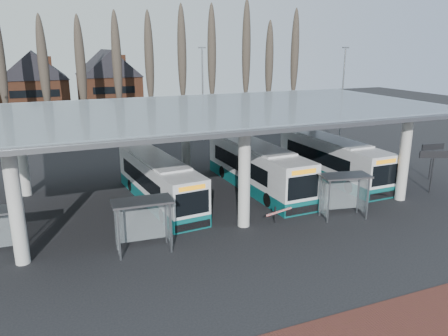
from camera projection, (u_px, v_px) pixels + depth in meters
name	position (u px, v px, depth m)	size (l,w,h in m)	color
ground	(263.00, 242.00, 23.74)	(140.00, 140.00, 0.00)	black
station_canopy	(210.00, 117.00, 29.31)	(32.00, 16.00, 6.34)	silver
poplar_row	(133.00, 59.00, 50.68)	(45.10, 1.10, 14.50)	#473D33
lamp_post_b	(203.00, 93.00, 47.61)	(0.80, 0.16, 10.17)	slate
lamp_post_c	(342.00, 93.00, 47.46)	(0.80, 0.16, 10.17)	slate
bus_1	(159.00, 181.00, 29.56)	(3.40, 11.23, 3.07)	white
bus_2	(256.00, 168.00, 32.45)	(2.94, 12.11, 3.34)	white
bus_3	(331.00, 159.00, 35.03)	(2.73, 11.69, 3.23)	white
shelter_1	(142.00, 213.00, 22.35)	(3.10, 1.67, 2.81)	gray
shelter_2	(344.00, 186.00, 26.81)	(3.21, 2.03, 2.76)	gray
info_sign_0	(434.00, 158.00, 31.08)	(1.99, 0.90, 3.13)	black
info_sign_1	(433.00, 150.00, 34.21)	(1.96, 0.39, 2.93)	black
barrier	(278.00, 212.00, 25.86)	(2.00, 0.83, 1.03)	black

